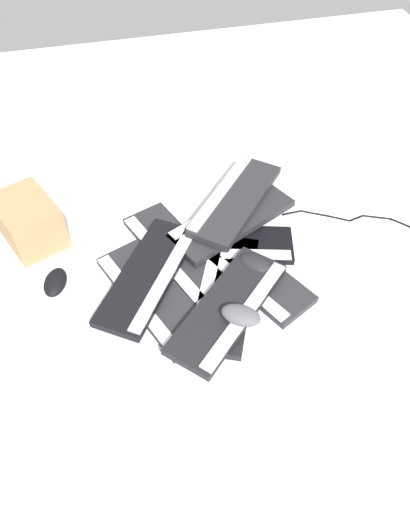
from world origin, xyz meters
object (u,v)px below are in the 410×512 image
at_px(mouse_0, 150,195).
at_px(mouse_1, 255,263).
at_px(keyboard_5, 149,275).
at_px(keyboard_1, 247,270).
at_px(keyboard_2, 224,245).
at_px(keyboard_7, 229,308).
at_px(mouse_3, 55,282).
at_px(keyboard_4, 153,296).
at_px(cardboard_box, 29,221).
at_px(keyboard_6, 232,219).
at_px(mouse_2, 241,315).
at_px(keyboard_0, 225,291).
at_px(keyboard_8, 235,199).
at_px(keyboard_3, 176,251).

relative_size(mouse_0, mouse_1, 1.00).
relative_size(keyboard_5, mouse_1, 4.06).
relative_size(keyboard_1, keyboard_2, 0.99).
relative_size(keyboard_5, keyboard_7, 1.06).
height_order(keyboard_5, mouse_0, keyboard_5).
distance_m(mouse_0, mouse_3, 0.47).
relative_size(keyboard_4, cardboard_box, 2.08).
xyz_separation_m(keyboard_5, keyboard_6, (-0.17, 0.31, 0.00)).
bearing_deg(mouse_3, mouse_2, -104.82).
xyz_separation_m(keyboard_0, keyboard_5, (-0.09, -0.21, 0.03)).
xyz_separation_m(mouse_2, cardboard_box, (-0.52, -0.55, -0.00)).
xyz_separation_m(keyboard_0, cardboard_box, (-0.38, -0.55, 0.06)).
xyz_separation_m(keyboard_1, mouse_1, (0.01, 0.02, 0.04)).
xyz_separation_m(keyboard_0, mouse_2, (0.14, 0.00, 0.07)).
bearing_deg(mouse_0, keyboard_2, 123.20).
bearing_deg(keyboard_0, keyboard_5, -113.74).
bearing_deg(keyboard_6, keyboard_2, -30.77).
xyz_separation_m(keyboard_1, keyboard_2, (-0.12, -0.04, 0.00)).
bearing_deg(keyboard_6, keyboard_1, -1.90).
height_order(mouse_0, mouse_2, mouse_2).
bearing_deg(keyboard_8, mouse_3, -74.34).
bearing_deg(keyboard_8, keyboard_5, -55.34).
distance_m(keyboard_5, keyboard_7, 0.27).
bearing_deg(cardboard_box, keyboard_3, 67.14).
xyz_separation_m(keyboard_0, keyboard_7, (0.08, -0.01, 0.03)).
distance_m(keyboard_5, keyboard_6, 0.35).
bearing_deg(keyboard_2, mouse_3, -86.50).
distance_m(keyboard_1, mouse_1, 0.04).
xyz_separation_m(keyboard_7, cardboard_box, (-0.46, -0.54, 0.03)).
xyz_separation_m(keyboard_4, keyboard_8, (-0.29, 0.34, 0.06)).
relative_size(keyboard_0, keyboard_2, 1.00).
xyz_separation_m(keyboard_0, mouse_3, (-0.15, -0.49, 0.01)).
relative_size(keyboard_0, keyboard_7, 1.10).
xyz_separation_m(keyboard_5, keyboard_8, (-0.23, 0.33, 0.03)).
bearing_deg(mouse_0, keyboard_7, 102.82).
distance_m(keyboard_6, mouse_1, 0.21).
relative_size(keyboard_3, keyboard_8, 1.08).
xyz_separation_m(mouse_0, mouse_3, (0.32, -0.34, 0.00)).
bearing_deg(mouse_3, keyboard_3, -68.14).
bearing_deg(keyboard_3, mouse_3, -83.85).
height_order(keyboard_1, mouse_2, mouse_2).
bearing_deg(mouse_1, keyboard_6, -37.56).
bearing_deg(keyboard_2, keyboard_4, -60.10).
distance_m(keyboard_4, keyboard_7, 0.23).
bearing_deg(mouse_2, mouse_1, -84.82).
xyz_separation_m(keyboard_7, mouse_2, (0.06, 0.02, 0.04)).
height_order(keyboard_2, keyboard_8, keyboard_8).
bearing_deg(keyboard_0, keyboard_6, 159.88).
bearing_deg(mouse_3, mouse_1, -83.57).
bearing_deg(cardboard_box, keyboard_0, 55.37).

